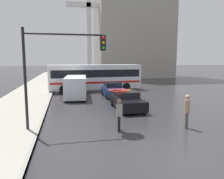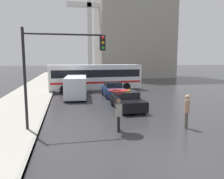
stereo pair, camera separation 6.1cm
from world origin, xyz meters
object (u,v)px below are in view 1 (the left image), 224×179
sedan_red (113,90)px  monument_cross (89,21)px  taxi (127,101)px  pedestrian_man (187,109)px  ambulance_van (76,86)px  traffic_light (60,59)px  pedestrian_with_umbrella (119,98)px  city_bus (95,76)px

sedan_red → monument_cross: monument_cross is taller
taxi → pedestrian_man: 5.71m
sedan_red → taxi: bearing=88.2°
taxi → sedan_red: bearing=-91.8°
ambulance_van → pedestrian_man: ambulance_van is taller
pedestrian_man → traffic_light: traffic_light is taller
sedan_red → monument_cross: 26.31m
taxi → traffic_light: bearing=41.1°
sedan_red → pedestrian_man: (1.65, -11.24, 0.44)m
traffic_light → taxi: bearing=41.1°
ambulance_van → monument_cross: 26.35m
taxi → ambulance_van: ambulance_van is taller
taxi → pedestrian_man: size_ratio=2.38×
sedan_red → traffic_light: bearing=63.5°
pedestrian_with_umbrella → monument_cross: (2.35, 34.91, 9.79)m
city_bus → pedestrian_man: size_ratio=6.09×
ambulance_van → traffic_light: traffic_light is taller
taxi → pedestrian_with_umbrella: pedestrian_with_umbrella is taller
city_bus → pedestrian_with_umbrella: 15.88m
pedestrian_man → monument_cross: (-1.39, 35.18, 10.47)m
ambulance_van → city_bus: city_bus is taller
sedan_red → city_bus: size_ratio=0.36×
traffic_light → pedestrian_with_umbrella: bearing=-16.8°
ambulance_van → taxi: bearing=126.1°
monument_cross → pedestrian_with_umbrella: bearing=-93.8°
sedan_red → ambulance_van: 3.79m
taxi → traffic_light: 7.14m
city_bus → traffic_light: bearing=160.2°
sedan_red → monument_cross: (0.26, 23.94, 10.91)m
monument_cross → taxi: bearing=-90.9°
ambulance_van → traffic_light: bearing=87.9°
city_bus → sedan_red: bearing=-172.0°
traffic_light → monument_cross: 35.31m
city_bus → pedestrian_with_umbrella: size_ratio=5.19×
ambulance_van → pedestrian_with_umbrella: bearing=103.6°
taxi → traffic_light: traffic_light is taller
ambulance_van → traffic_light: 10.55m
pedestrian_man → traffic_light: size_ratio=0.35×
taxi → pedestrian_with_umbrella: bearing=69.6°
traffic_light → monument_cross: size_ratio=0.26×
sedan_red → pedestrian_with_umbrella: pedestrian_with_umbrella is taller
sedan_red → pedestrian_man: bearing=98.4°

